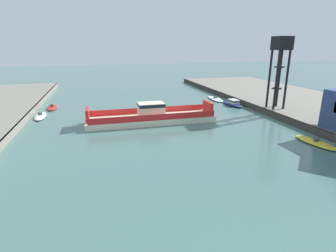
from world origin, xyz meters
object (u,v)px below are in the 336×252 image
(chain_ferry, at_px, (151,117))
(moored_boat_near_left, at_px, (316,142))
(moored_boat_upstream_b, at_px, (40,116))
(crane_tower, at_px, (281,54))
(moored_boat_near_right, at_px, (233,103))
(moored_boat_upstream_a, at_px, (215,99))
(moored_boat_far_left, at_px, (52,107))

(chain_ferry, distance_m, moored_boat_near_left, 26.89)
(moored_boat_upstream_b, xyz_separation_m, crane_tower, (46.44, -9.35, 11.80))
(chain_ferry, bearing_deg, moored_boat_upstream_b, 155.84)
(moored_boat_near_left, bearing_deg, moored_boat_near_right, 88.17)
(moored_boat_near_right, distance_m, moored_boat_upstream_a, 7.59)
(moored_boat_near_right, height_order, crane_tower, crane_tower)
(moored_boat_upstream_b, distance_m, crane_tower, 48.82)
(moored_boat_near_left, distance_m, moored_boat_near_right, 26.43)
(moored_boat_upstream_a, relative_size, moored_boat_upstream_b, 1.24)
(moored_boat_upstream_b, bearing_deg, crane_tower, -11.39)
(moored_boat_far_left, distance_m, crane_tower, 49.93)
(chain_ferry, relative_size, moored_boat_far_left, 3.72)
(chain_ferry, xyz_separation_m, moored_boat_near_left, (20.67, -17.18, -0.87))
(moored_boat_near_right, bearing_deg, moored_boat_near_left, -91.83)
(moored_boat_far_left, distance_m, moored_boat_upstream_b, 7.86)
(moored_boat_far_left, relative_size, moored_boat_upstream_b, 0.93)
(moored_boat_near_right, xyz_separation_m, moored_boat_far_left, (-40.90, 7.72, -0.31))
(crane_tower, bearing_deg, moored_boat_upstream_b, 168.61)
(moored_boat_upstream_a, height_order, crane_tower, crane_tower)
(moored_boat_far_left, bearing_deg, moored_boat_upstream_b, -97.75)
(moored_boat_near_right, xyz_separation_m, moored_boat_upstream_a, (-0.94, 7.53, -0.32))
(chain_ferry, height_order, moored_boat_upstream_a, chain_ferry)
(moored_boat_near_right, relative_size, moored_boat_far_left, 1.20)
(moored_boat_far_left, bearing_deg, chain_ferry, -41.18)
(moored_boat_near_right, distance_m, moored_boat_upstream_b, 41.96)
(moored_boat_near_right, height_order, moored_boat_upstream_b, moored_boat_near_right)
(moored_boat_far_left, height_order, moored_boat_upstream_b, moored_boat_upstream_b)
(crane_tower, bearing_deg, moored_boat_far_left, 159.30)
(moored_boat_upstream_a, xyz_separation_m, moored_boat_upstream_b, (-41.02, -7.59, 0.04))
(moored_boat_near_right, relative_size, moored_boat_upstream_a, 0.90)
(moored_boat_near_right, bearing_deg, crane_tower, -64.57)
(moored_boat_upstream_a, xyz_separation_m, crane_tower, (5.42, -16.95, 11.84))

